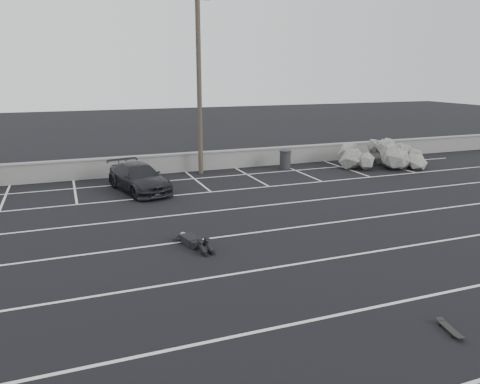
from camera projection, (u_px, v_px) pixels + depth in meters
name	position (u px, v px, depth m)	size (l,w,h in m)	color
ground	(271.00, 268.00, 13.53)	(120.00, 120.00, 0.00)	black
seawall	(167.00, 163.00, 26.06)	(50.00, 0.45, 1.06)	gray
stall_lines	(220.00, 223.00, 17.49)	(36.00, 20.05, 0.01)	silver
car_right	(139.00, 178.00, 22.05)	(1.81, 4.45, 1.29)	black
utility_pole	(199.00, 83.00, 24.83)	(1.30, 0.26, 9.74)	#4C4238
trash_bin	(285.00, 159.00, 27.13)	(0.91, 0.91, 1.08)	#28282B
riprap_pile	(385.00, 158.00, 27.66)	(5.38, 4.19, 1.26)	gray
person	(190.00, 237.00, 15.39)	(1.51, 2.63, 0.49)	black
skateboard	(450.00, 329.00, 10.23)	(0.32, 0.73, 0.08)	black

